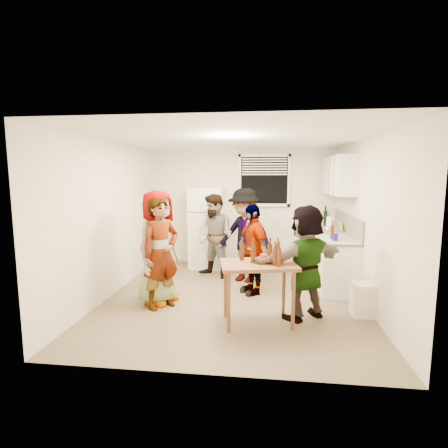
# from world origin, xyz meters

# --- Properties ---
(room) EXTENTS (4.00, 4.50, 2.50)m
(room) POSITION_xyz_m (0.00, 0.00, 0.00)
(room) COLOR white
(room) RESTS_ON ground
(window) EXTENTS (1.12, 0.10, 1.06)m
(window) POSITION_xyz_m (0.45, 2.21, 1.85)
(window) COLOR white
(window) RESTS_ON room
(refrigerator) EXTENTS (0.70, 0.70, 1.70)m
(refrigerator) POSITION_xyz_m (-0.75, 1.88, 0.85)
(refrigerator) COLOR white
(refrigerator) RESTS_ON ground
(counter_lower) EXTENTS (0.60, 2.20, 0.86)m
(counter_lower) POSITION_xyz_m (1.70, 1.15, 0.43)
(counter_lower) COLOR white
(counter_lower) RESTS_ON ground
(countertop) EXTENTS (0.64, 2.22, 0.04)m
(countertop) POSITION_xyz_m (1.70, 1.15, 0.88)
(countertop) COLOR beige
(countertop) RESTS_ON counter_lower
(backsplash) EXTENTS (0.03, 2.20, 0.36)m
(backsplash) POSITION_xyz_m (1.99, 1.15, 1.08)
(backsplash) COLOR #A7A39A
(backsplash) RESTS_ON countertop
(upper_cabinets) EXTENTS (0.34, 1.60, 0.70)m
(upper_cabinets) POSITION_xyz_m (1.83, 1.35, 1.95)
(upper_cabinets) COLOR white
(upper_cabinets) RESTS_ON room
(kettle) EXTENTS (0.22, 0.19, 0.18)m
(kettle) POSITION_xyz_m (1.65, 1.14, 0.90)
(kettle) COLOR silver
(kettle) RESTS_ON countertop
(paper_towel) EXTENTS (0.13, 0.13, 0.29)m
(paper_towel) POSITION_xyz_m (1.68, 1.17, 0.90)
(paper_towel) COLOR white
(paper_towel) RESTS_ON countertop
(wine_bottle) EXTENTS (0.08, 0.08, 0.31)m
(wine_bottle) POSITION_xyz_m (1.75, 2.15, 0.90)
(wine_bottle) COLOR black
(wine_bottle) RESTS_ON countertop
(beer_bottle_counter) EXTENTS (0.06, 0.06, 0.23)m
(beer_bottle_counter) POSITION_xyz_m (1.60, 0.51, 0.90)
(beer_bottle_counter) COLOR #47230C
(beer_bottle_counter) RESTS_ON countertop
(blue_cup) EXTENTS (0.09, 0.09, 0.12)m
(blue_cup) POSITION_xyz_m (1.62, 0.35, 0.90)
(blue_cup) COLOR #190AC1
(blue_cup) RESTS_ON countertop
(picture_frame) EXTENTS (0.02, 0.20, 0.17)m
(picture_frame) POSITION_xyz_m (1.92, 1.38, 0.98)
(picture_frame) COLOR yellow
(picture_frame) RESTS_ON countertop
(trash_bin) EXTENTS (0.32, 0.32, 0.46)m
(trash_bin) POSITION_xyz_m (1.88, -0.52, 0.25)
(trash_bin) COLOR white
(trash_bin) RESTS_ON ground
(serving_table) EXTENTS (1.08, 0.82, 0.82)m
(serving_table) POSITION_xyz_m (0.41, -0.96, 0.00)
(serving_table) COLOR brown
(serving_table) RESTS_ON ground
(beer_bottle_table) EXTENTS (0.06, 0.06, 0.24)m
(beer_bottle_table) POSITION_xyz_m (0.56, -0.92, 0.82)
(beer_bottle_table) COLOR #47230C
(beer_bottle_table) RESTS_ON serving_table
(red_cup) EXTENTS (0.09, 0.09, 0.12)m
(red_cup) POSITION_xyz_m (0.48, -0.97, 0.82)
(red_cup) COLOR red
(red_cup) RESTS_ON serving_table
(guest_grey) EXTENTS (1.92, 1.39, 0.55)m
(guest_grey) POSITION_xyz_m (-1.13, -0.35, 0.00)
(guest_grey) COLOR gray
(guest_grey) RESTS_ON ground
(guest_stripe) EXTENTS (1.62, 1.53, 0.39)m
(guest_stripe) POSITION_xyz_m (-1.02, -0.55, 0.00)
(guest_stripe) COLOR #141933
(guest_stripe) RESTS_ON ground
(guest_back_left) EXTENTS (1.49, 1.78, 0.61)m
(guest_back_left) POSITION_xyz_m (-0.46, 1.10, 0.00)
(guest_back_left) COLOR brown
(guest_back_left) RESTS_ON ground
(guest_back_right) EXTENTS (1.76, 2.04, 0.64)m
(guest_back_right) POSITION_xyz_m (0.12, 0.90, 0.00)
(guest_back_right) COLOR #47474D
(guest_back_right) RESTS_ON ground
(guest_black) EXTENTS (1.73, 1.51, 0.36)m
(guest_black) POSITION_xyz_m (0.28, 0.25, 0.00)
(guest_black) COLOR black
(guest_black) RESTS_ON ground
(guest_orange) EXTENTS (2.10, 2.12, 0.46)m
(guest_orange) POSITION_xyz_m (1.04, -0.70, 0.00)
(guest_orange) COLOR #E66C4F
(guest_orange) RESTS_ON ground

